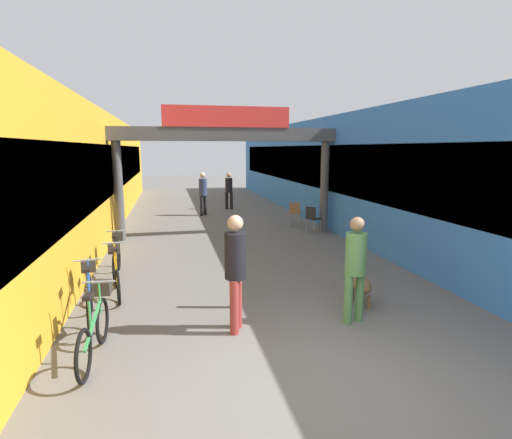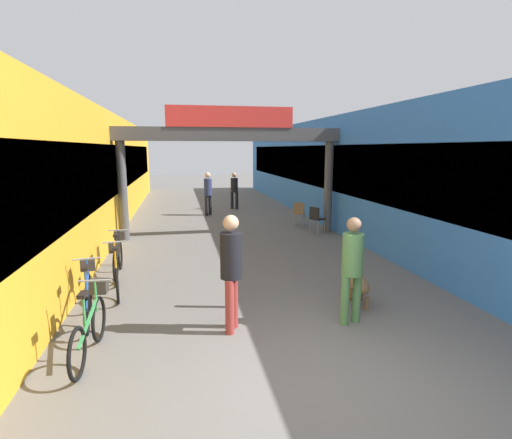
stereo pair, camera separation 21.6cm
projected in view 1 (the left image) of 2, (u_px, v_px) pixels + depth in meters
The scene contains 16 objects.
ground_plane at pixel (331, 383), 4.88m from camera, with size 80.00×80.00×0.00m, color #605E5B.
storefront_left at pixel (74, 173), 14.04m from camera, with size 3.00×26.00×3.94m.
storefront_right at pixel (343, 170), 16.19m from camera, with size 3.00×26.00×3.94m.
arcade_sign_gateway at pixel (227, 145), 12.63m from camera, with size 7.40×0.47×4.13m.
pedestrian_with_dog at pixel (355, 263), 6.45m from camera, with size 0.42×0.42×1.77m.
pedestrian_companion at pixel (236, 265), 6.12m from camera, with size 0.44×0.44×1.85m.
pedestrian_carrying_crate at pixel (203, 191), 16.99m from camera, with size 0.48×0.48×1.85m.
pedestrian_elderly_walking at pixel (229, 188), 18.78m from camera, with size 0.46×0.46×1.73m.
dog_on_leash at pixel (360, 283), 7.38m from camera, with size 0.49×0.87×0.61m.
bicycle_green_nearest at pixel (95, 326), 5.46m from camera, with size 0.46×1.69×0.98m.
bicycle_blue_second at pixel (89, 295), 6.60m from camera, with size 0.46×1.68×0.98m.
bicycle_orange_third at pixel (116, 272), 7.84m from camera, with size 0.47×1.68×0.98m.
bicycle_black_farthest at pixel (117, 256), 9.00m from camera, with size 0.46×1.69×0.98m.
bollard_post_metal at pixel (235, 282), 7.13m from camera, with size 0.10×0.10×0.95m.
cafe_chair_black_nearer at pixel (312, 217), 13.60m from camera, with size 0.55×0.55×0.89m.
cafe_chair_wood_farther at pixel (295, 212), 14.75m from camera, with size 0.53×0.53×0.89m.
Camera 1 is at (-1.85, -4.15, 2.83)m, focal length 28.00 mm.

